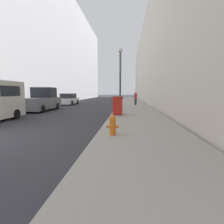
{
  "coord_description": "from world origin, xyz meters",
  "views": [
    {
      "loc": [
        5.35,
        -5.52,
        1.76
      ],
      "look_at": [
        3.38,
        16.39,
        -0.79
      ],
      "focal_mm": 28.0,
      "sensor_mm": 36.0,
      "label": 1
    }
  ],
  "objects": [
    {
      "name": "pedestrian_on_sidewalk",
      "position": [
        6.33,
        16.49,
        0.96
      ],
      "size": [
        0.33,
        0.21,
        1.62
      ],
      "color": "#2D3347",
      "rests_on": "sidewalk_right"
    },
    {
      "name": "trash_bin",
      "position": [
        4.66,
        6.73,
        0.81
      ],
      "size": [
        0.67,
        0.7,
        1.3
      ],
      "color": "red",
      "rests_on": "sidewalk_right"
    },
    {
      "name": "sidewalk_right",
      "position": [
        6.02,
        18.0,
        0.07
      ],
      "size": [
        3.74,
        60.0,
        0.14
      ],
      "color": "#9E998E",
      "rests_on": "ground"
    },
    {
      "name": "pickup_truck",
      "position": [
        -2.84,
        10.31,
        0.9
      ],
      "size": [
        2.2,
        5.04,
        2.19
      ],
      "color": "slate",
      "rests_on": "ground"
    },
    {
      "name": "lamppost",
      "position": [
        4.64,
        10.93,
        3.39
      ],
      "size": [
        0.44,
        0.44,
        5.58
      ],
      "color": "#4C4C51",
      "rests_on": "sidewalk_right"
    },
    {
      "name": "fire_hydrant",
      "position": [
        4.8,
        0.93,
        0.53
      ],
      "size": [
        0.48,
        0.37,
        0.75
      ],
      "color": "orange",
      "rests_on": "sidewalk_right"
    },
    {
      "name": "building_left_glass",
      "position": [
        -11.21,
        26.0,
        9.96
      ],
      "size": [
        12.0,
        60.0,
        19.93
      ],
      "color": "#BCBCC1",
      "rests_on": "ground"
    },
    {
      "name": "parked_sedan_near",
      "position": [
        -2.81,
        17.98,
        0.7
      ],
      "size": [
        1.92,
        4.28,
        1.53
      ],
      "color": "silver",
      "rests_on": "ground"
    },
    {
      "name": "building_right_stone",
      "position": [
        13.99,
        26.0,
        7.06
      ],
      "size": [
        12.0,
        60.0,
        14.12
      ],
      "color": "beige",
      "rests_on": "ground"
    }
  ]
}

